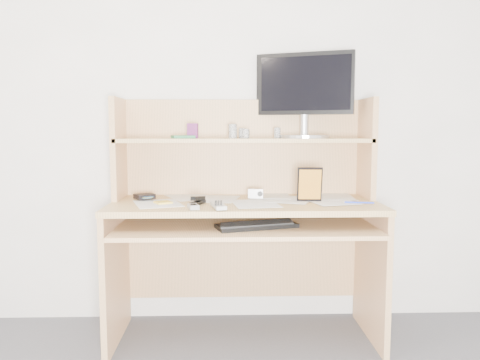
{
  "coord_description": "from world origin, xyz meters",
  "views": [
    {
      "loc": [
        -0.1,
        -0.96,
        1.13
      ],
      "look_at": [
        -0.03,
        1.43,
        0.87
      ],
      "focal_mm": 35.0,
      "sensor_mm": 36.0,
      "label": 1
    }
  ],
  "objects_px": {
    "game_case": "(310,184)",
    "monitor": "(305,93)",
    "keyboard": "(257,225)",
    "desk": "(244,210)",
    "tv_remote": "(218,205)"
  },
  "relations": [
    {
      "from": "desk",
      "to": "game_case",
      "type": "xyz_separation_m",
      "value": [
        0.34,
        -0.12,
        0.15
      ]
    },
    {
      "from": "tv_remote",
      "to": "monitor",
      "type": "bearing_deg",
      "value": 29.44
    },
    {
      "from": "tv_remote",
      "to": "desk",
      "type": "bearing_deg",
      "value": 54.07
    },
    {
      "from": "game_case",
      "to": "monitor",
      "type": "xyz_separation_m",
      "value": [
        0.01,
        0.24,
        0.49
      ]
    },
    {
      "from": "desk",
      "to": "tv_remote",
      "type": "distance_m",
      "value": 0.33
    },
    {
      "from": "monitor",
      "to": "desk",
      "type": "bearing_deg",
      "value": -140.68
    },
    {
      "from": "game_case",
      "to": "monitor",
      "type": "distance_m",
      "value": 0.54
    },
    {
      "from": "keyboard",
      "to": "monitor",
      "type": "xyz_separation_m",
      "value": [
        0.29,
        0.39,
        0.67
      ]
    },
    {
      "from": "game_case",
      "to": "tv_remote",
      "type": "bearing_deg",
      "value": -156.39
    },
    {
      "from": "game_case",
      "to": "keyboard",
      "type": "bearing_deg",
      "value": -148.63
    },
    {
      "from": "desk",
      "to": "game_case",
      "type": "height_order",
      "value": "desk"
    },
    {
      "from": "monitor",
      "to": "tv_remote",
      "type": "bearing_deg",
      "value": -118.75
    },
    {
      "from": "keyboard",
      "to": "monitor",
      "type": "bearing_deg",
      "value": 36.21
    },
    {
      "from": "desk",
      "to": "tv_remote",
      "type": "bearing_deg",
      "value": -114.87
    },
    {
      "from": "keyboard",
      "to": "game_case",
      "type": "height_order",
      "value": "game_case"
    }
  ]
}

